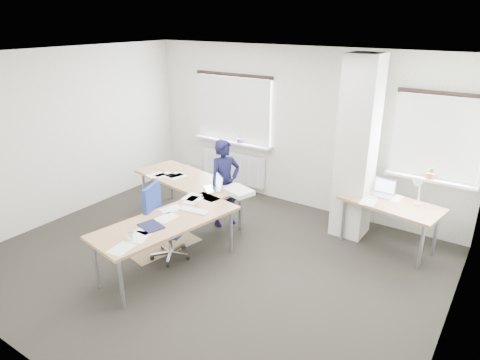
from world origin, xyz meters
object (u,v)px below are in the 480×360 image
Objects in this scene: desk_side at (391,205)px; person at (225,183)px; desk_main at (182,200)px; task_chair at (167,238)px.

person reaches higher than desk_side.
task_chair is (0.11, -0.48, -0.39)m from desk_main.
desk_main is 3.06m from desk_side.
desk_side reaches higher than desk_main.
desk_main is at bearing -166.25° from person.
desk_main is 2.06× the size of person.
desk_main is 0.87m from person.
desk_main is at bearing 87.21° from task_chair.
desk_side is (2.62, 1.58, -0.01)m from desk_main.
task_chair is at bearing -66.91° from desk_main.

